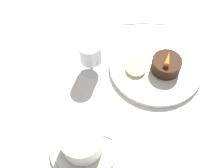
% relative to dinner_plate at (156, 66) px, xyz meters
% --- Properties ---
extents(ground_plane, '(3.00, 3.00, 0.00)m').
position_rel_dinner_plate_xyz_m(ground_plane, '(0.01, 0.06, -0.01)').
color(ground_plane, white).
extents(dinner_plate, '(0.27, 0.27, 0.01)m').
position_rel_dinner_plate_xyz_m(dinner_plate, '(0.00, 0.00, 0.00)').
color(dinner_plate, white).
rests_on(dinner_plate, ground_plane).
extents(saucer, '(0.16, 0.16, 0.01)m').
position_rel_dinner_plate_xyz_m(saucer, '(-0.25, 0.18, -0.00)').
color(saucer, white).
rests_on(saucer, ground_plane).
extents(coffee_cup, '(0.12, 0.10, 0.06)m').
position_rel_dinner_plate_xyz_m(coffee_cup, '(-0.25, 0.18, 0.04)').
color(coffee_cup, white).
rests_on(coffee_cup, saucer).
extents(spoon, '(0.04, 0.10, 0.00)m').
position_rel_dinner_plate_xyz_m(spoon, '(-0.20, 0.17, 0.00)').
color(spoon, silver).
rests_on(spoon, saucer).
extents(wine_glass, '(0.07, 0.07, 0.10)m').
position_rel_dinner_plate_xyz_m(wine_glass, '(-0.01, 0.18, 0.06)').
color(wine_glass, silver).
rests_on(wine_glass, ground_plane).
extents(fork, '(0.02, 0.18, 0.01)m').
position_rel_dinner_plate_xyz_m(fork, '(0.18, 0.04, -0.01)').
color(fork, silver).
rests_on(fork, ground_plane).
extents(dessert_cake, '(0.08, 0.08, 0.04)m').
position_rel_dinner_plate_xyz_m(dessert_cake, '(-0.01, -0.03, 0.03)').
color(dessert_cake, '#381E0F').
rests_on(dessert_cake, dinner_plate).
extents(carrot_garnish, '(0.05, 0.03, 0.02)m').
position_rel_dinner_plate_xyz_m(carrot_garnish, '(-0.01, -0.03, 0.05)').
color(carrot_garnish, orange).
rests_on(carrot_garnish, dessert_cake).
extents(pineapple_slice, '(0.06, 0.06, 0.01)m').
position_rel_dinner_plate_xyz_m(pineapple_slice, '(-0.02, 0.06, 0.01)').
color(pineapple_slice, '#EFE075').
rests_on(pineapple_slice, dinner_plate).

